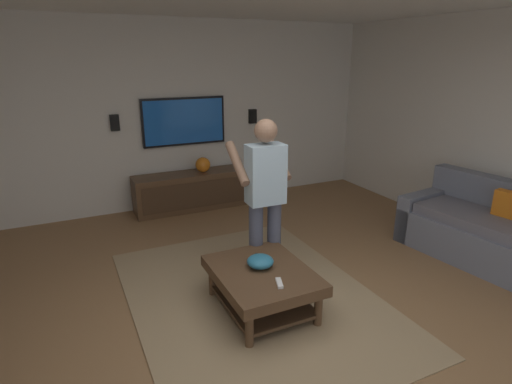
{
  "coord_description": "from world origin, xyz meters",
  "views": [
    {
      "loc": [
        -2.46,
        1.39,
        2.19
      ],
      "look_at": [
        0.77,
        -0.16,
        1.02
      ],
      "focal_mm": 29.34,
      "sensor_mm": 36.0,
      "label": 1
    }
  ],
  "objects_px": {
    "tv": "(184,121)",
    "remote_black": "(255,258)",
    "vase_round": "(203,165)",
    "coffee_table": "(262,280)",
    "remote_white": "(279,283)",
    "couch": "(493,234)",
    "person_standing": "(265,191)",
    "wall_speaker_left": "(253,116)",
    "media_console": "(192,191)",
    "wall_speaker_right": "(115,123)",
    "bowl": "(260,261)"
  },
  "relations": [
    {
      "from": "wall_speaker_left",
      "to": "wall_speaker_right",
      "type": "xyz_separation_m",
      "value": [
        0.0,
        2.09,
        0.04
      ]
    },
    {
      "from": "remote_black",
      "to": "wall_speaker_left",
      "type": "relative_size",
      "value": 0.68
    },
    {
      "from": "tv",
      "to": "bowl",
      "type": "distance_m",
      "value": 3.13
    },
    {
      "from": "media_console",
      "to": "remote_white",
      "type": "bearing_deg",
      "value": -4.05
    },
    {
      "from": "couch",
      "to": "vase_round",
      "type": "distance_m",
      "value": 3.85
    },
    {
      "from": "tv",
      "to": "remote_black",
      "type": "distance_m",
      "value": 2.99
    },
    {
      "from": "media_console",
      "to": "bowl",
      "type": "height_order",
      "value": "media_console"
    },
    {
      "from": "coffee_table",
      "to": "wall_speaker_left",
      "type": "relative_size",
      "value": 4.55
    },
    {
      "from": "remote_white",
      "to": "remote_black",
      "type": "distance_m",
      "value": 0.5
    },
    {
      "from": "media_console",
      "to": "remote_white",
      "type": "distance_m",
      "value": 3.12
    },
    {
      "from": "couch",
      "to": "wall_speaker_right",
      "type": "distance_m",
      "value": 4.91
    },
    {
      "from": "media_console",
      "to": "remote_white",
      "type": "xyz_separation_m",
      "value": [
        -3.11,
        0.22,
        0.14
      ]
    },
    {
      "from": "coffee_table",
      "to": "wall_speaker_right",
      "type": "xyz_separation_m",
      "value": [
        3.08,
        0.74,
        1.02
      ]
    },
    {
      "from": "couch",
      "to": "person_standing",
      "type": "height_order",
      "value": "person_standing"
    },
    {
      "from": "remote_black",
      "to": "vase_round",
      "type": "xyz_separation_m",
      "value": [
        2.6,
        -0.39,
        0.25
      ]
    },
    {
      "from": "person_standing",
      "to": "wall_speaker_right",
      "type": "relative_size",
      "value": 7.45
    },
    {
      "from": "coffee_table",
      "to": "bowl",
      "type": "distance_m",
      "value": 0.17
    },
    {
      "from": "bowl",
      "to": "vase_round",
      "type": "distance_m",
      "value": 2.79
    },
    {
      "from": "coffee_table",
      "to": "remote_white",
      "type": "height_order",
      "value": "remote_white"
    },
    {
      "from": "media_console",
      "to": "wall_speaker_right",
      "type": "distance_m",
      "value": 1.45
    },
    {
      "from": "media_console",
      "to": "person_standing",
      "type": "bearing_deg",
      "value": 1.18
    },
    {
      "from": "bowl",
      "to": "wall_speaker_left",
      "type": "height_order",
      "value": "wall_speaker_left"
    },
    {
      "from": "tv",
      "to": "remote_white",
      "type": "bearing_deg",
      "value": -3.76
    },
    {
      "from": "tv",
      "to": "bowl",
      "type": "xyz_separation_m",
      "value": [
        -3.01,
        0.23,
        -0.82
      ]
    },
    {
      "from": "couch",
      "to": "bowl",
      "type": "bearing_deg",
      "value": -13.26
    },
    {
      "from": "bowl",
      "to": "tv",
      "type": "bearing_deg",
      "value": -4.35
    },
    {
      "from": "tv",
      "to": "person_standing",
      "type": "distance_m",
      "value": 2.57
    },
    {
      "from": "media_console",
      "to": "wall_speaker_right",
      "type": "height_order",
      "value": "wall_speaker_right"
    },
    {
      "from": "vase_round",
      "to": "wall_speaker_left",
      "type": "xyz_separation_m",
      "value": [
        0.27,
        -0.94,
        0.62
      ]
    },
    {
      "from": "tv",
      "to": "vase_round",
      "type": "height_order",
      "value": "tv"
    },
    {
      "from": "wall_speaker_right",
      "to": "remote_white",
      "type": "bearing_deg",
      "value": -167.39
    },
    {
      "from": "bowl",
      "to": "vase_round",
      "type": "relative_size",
      "value": 1.09
    },
    {
      "from": "person_standing",
      "to": "vase_round",
      "type": "xyz_separation_m",
      "value": [
        2.29,
        -0.13,
        -0.27
      ]
    },
    {
      "from": "remote_black",
      "to": "coffee_table",
      "type": "bearing_deg",
      "value": -137.67
    },
    {
      "from": "couch",
      "to": "coffee_table",
      "type": "distance_m",
      "value": 2.74
    },
    {
      "from": "remote_black",
      "to": "vase_round",
      "type": "bearing_deg",
      "value": 41.11
    },
    {
      "from": "wall_speaker_left",
      "to": "wall_speaker_right",
      "type": "bearing_deg",
      "value": 90.0
    },
    {
      "from": "remote_white",
      "to": "couch",
      "type": "bearing_deg",
      "value": 109.89
    },
    {
      "from": "bowl",
      "to": "wall_speaker_left",
      "type": "xyz_separation_m",
      "value": [
        3.03,
        -1.35,
        0.83
      ]
    },
    {
      "from": "wall_speaker_left",
      "to": "remote_black",
      "type": "bearing_deg",
      "value": 155.12
    },
    {
      "from": "vase_round",
      "to": "wall_speaker_left",
      "type": "relative_size",
      "value": 1.0
    },
    {
      "from": "bowl",
      "to": "remote_white",
      "type": "bearing_deg",
      "value": -178.47
    },
    {
      "from": "remote_white",
      "to": "tv",
      "type": "bearing_deg",
      "value": -164.56
    },
    {
      "from": "person_standing",
      "to": "vase_round",
      "type": "bearing_deg",
      "value": -1.2
    },
    {
      "from": "media_console",
      "to": "bowl",
      "type": "xyz_separation_m",
      "value": [
        -2.77,
        0.23,
        0.18
      ]
    },
    {
      "from": "tv",
      "to": "wall_speaker_right",
      "type": "relative_size",
      "value": 5.63
    },
    {
      "from": "media_console",
      "to": "remote_black",
      "type": "xyz_separation_m",
      "value": [
        -2.61,
        0.21,
        0.14
      ]
    },
    {
      "from": "media_console",
      "to": "wall_speaker_left",
      "type": "relative_size",
      "value": 7.73
    },
    {
      "from": "coffee_table",
      "to": "wall_speaker_right",
      "type": "relative_size",
      "value": 4.55
    },
    {
      "from": "couch",
      "to": "wall_speaker_left",
      "type": "xyz_separation_m",
      "value": [
        3.33,
        1.37,
        0.96
      ]
    }
  ]
}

